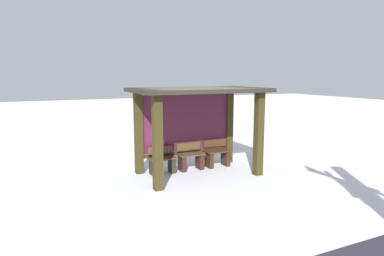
# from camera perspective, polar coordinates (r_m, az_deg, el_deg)

# --- Properties ---
(ground_plane) EXTENTS (60.00, 60.00, 0.00)m
(ground_plane) POSITION_cam_1_polar(r_m,az_deg,el_deg) (9.10, 1.02, -7.71)
(ground_plane) COLOR white
(bus_shelter) EXTENTS (3.35, 2.06, 2.27)m
(bus_shelter) POSITION_cam_1_polar(r_m,az_deg,el_deg) (8.94, 0.53, 3.09)
(bus_shelter) COLOR #342C13
(bus_shelter) RESTS_ON ground
(bench_left_inside) EXTENTS (0.74, 0.35, 0.71)m
(bench_left_inside) POSITION_cam_1_polar(r_m,az_deg,el_deg) (9.11, -5.04, -5.79)
(bench_left_inside) COLOR #553025
(bench_left_inside) RESTS_ON ground
(bench_center_inside) EXTENTS (0.74, 0.37, 0.73)m
(bench_center_inside) POSITION_cam_1_polar(r_m,az_deg,el_deg) (9.42, -0.23, -5.22)
(bench_center_inside) COLOR #4E361C
(bench_center_inside) RESTS_ON ground
(bench_right_inside) EXTENTS (0.74, 0.41, 0.75)m
(bench_right_inside) POSITION_cam_1_polar(r_m,az_deg,el_deg) (9.80, 4.24, -4.66)
(bench_right_inside) COLOR #462615
(bench_right_inside) RESTS_ON ground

